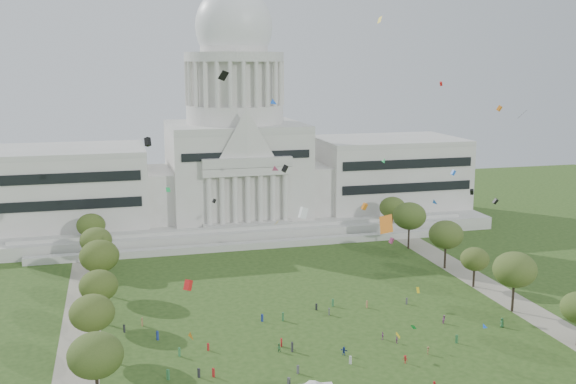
# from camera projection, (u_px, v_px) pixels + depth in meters

# --- Properties ---
(ground) EXTENTS (400.00, 400.00, 0.00)m
(ground) POSITION_uv_depth(u_px,v_px,m) (351.00, 368.00, 121.63)
(ground) COLOR #2A4718
(ground) RESTS_ON ground
(capitol) EXTENTS (160.00, 64.50, 91.30)m
(capitol) POSITION_uv_depth(u_px,v_px,m) (236.00, 159.00, 225.18)
(capitol) COLOR beige
(capitol) RESTS_ON ground
(path_left) EXTENTS (8.00, 160.00, 0.04)m
(path_left) POSITION_uv_depth(u_px,v_px,m) (81.00, 331.00, 138.11)
(path_left) COLOR gray
(path_left) RESTS_ON ground
(path_right) EXTENTS (8.00, 160.00, 0.04)m
(path_right) POSITION_uv_depth(u_px,v_px,m) (496.00, 291.00, 162.10)
(path_right) COLOR gray
(path_right) RESTS_ON ground
(row_tree_l_1) EXTENTS (8.86, 8.86, 12.59)m
(row_tree_l_1) POSITION_uv_depth(u_px,v_px,m) (95.00, 355.00, 106.09)
(row_tree_l_1) COLOR black
(row_tree_l_1) RESTS_ON ground
(row_tree_l_2) EXTENTS (8.42, 8.42, 11.97)m
(row_tree_l_2) POSITION_uv_depth(u_px,v_px,m) (92.00, 313.00, 125.17)
(row_tree_l_2) COLOR black
(row_tree_l_2) RESTS_ON ground
(row_tree_r_2) EXTENTS (9.55, 9.55, 13.58)m
(row_tree_r_2) POSITION_uv_depth(u_px,v_px,m) (515.00, 270.00, 147.37)
(row_tree_r_2) COLOR black
(row_tree_r_2) RESTS_ON ground
(row_tree_l_3) EXTENTS (8.12, 8.12, 11.55)m
(row_tree_l_3) POSITION_uv_depth(u_px,v_px,m) (99.00, 286.00, 141.24)
(row_tree_l_3) COLOR black
(row_tree_l_3) RESTS_ON ground
(row_tree_r_3) EXTENTS (7.01, 7.01, 9.98)m
(row_tree_r_3) POSITION_uv_depth(u_px,v_px,m) (475.00, 259.00, 164.10)
(row_tree_r_3) COLOR black
(row_tree_r_3) RESTS_ON ground
(row_tree_l_4) EXTENTS (9.29, 9.29, 13.21)m
(row_tree_l_4) POSITION_uv_depth(u_px,v_px,m) (99.00, 256.00, 158.57)
(row_tree_l_4) COLOR black
(row_tree_l_4) RESTS_ON ground
(row_tree_r_4) EXTENTS (9.19, 9.19, 13.06)m
(row_tree_r_4) POSITION_uv_depth(u_px,v_px,m) (446.00, 235.00, 178.54)
(row_tree_r_4) COLOR black
(row_tree_r_4) RESTS_ON ground
(row_tree_l_5) EXTENTS (8.33, 8.33, 11.85)m
(row_tree_l_5) POSITION_uv_depth(u_px,v_px,m) (96.00, 240.00, 176.12)
(row_tree_l_5) COLOR black
(row_tree_l_5) RESTS_ON ground
(row_tree_r_5) EXTENTS (9.82, 9.82, 13.96)m
(row_tree_r_5) POSITION_uv_depth(u_px,v_px,m) (409.00, 216.00, 197.22)
(row_tree_r_5) COLOR black
(row_tree_r_5) RESTS_ON ground
(row_tree_l_6) EXTENTS (8.19, 8.19, 11.64)m
(row_tree_l_6) POSITION_uv_depth(u_px,v_px,m) (91.00, 225.00, 192.95)
(row_tree_l_6) COLOR black
(row_tree_l_6) RESTS_ON ground
(row_tree_r_6) EXTENTS (8.42, 8.42, 11.97)m
(row_tree_r_6) POSITION_uv_depth(u_px,v_px,m) (393.00, 208.00, 215.14)
(row_tree_r_6) COLOR black
(row_tree_r_6) RESTS_ON ground
(person_0) EXTENTS (1.00, 1.17, 2.03)m
(person_0) POSITION_uv_depth(u_px,v_px,m) (502.00, 323.00, 140.19)
(person_0) COLOR #33723F
(person_0) RESTS_ON ground
(person_2) EXTENTS (1.04, 0.92, 1.83)m
(person_2) POSITION_uv_depth(u_px,v_px,m) (444.00, 319.00, 142.14)
(person_2) COLOR #994C8C
(person_2) RESTS_ON ground
(person_3) EXTENTS (1.02, 1.13, 1.57)m
(person_3) POSITION_uv_depth(u_px,v_px,m) (405.00, 359.00, 123.45)
(person_3) COLOR #B21E1E
(person_3) RESTS_ON ground
(person_4) EXTENTS (0.80, 1.05, 1.59)m
(person_4) POSITION_uv_depth(u_px,v_px,m) (383.00, 336.00, 133.95)
(person_4) COLOR #994C8C
(person_4) RESTS_ON ground
(person_5) EXTENTS (1.54, 1.47, 1.64)m
(person_5) POSITION_uv_depth(u_px,v_px,m) (344.00, 351.00, 126.95)
(person_5) COLOR navy
(person_5) RESTS_ON ground
(person_8) EXTENTS (0.85, 0.55, 1.70)m
(person_8) POSITION_uv_depth(u_px,v_px,m) (279.00, 348.00, 128.31)
(person_8) COLOR #33723F
(person_8) RESTS_ON ground
(person_9) EXTENTS (1.04, 1.10, 1.55)m
(person_9) POSITION_uv_depth(u_px,v_px,m) (428.00, 350.00, 127.23)
(person_9) COLOR olive
(person_9) RESTS_ON ground
(person_10) EXTENTS (0.49, 0.84, 1.39)m
(person_10) POSITION_uv_depth(u_px,v_px,m) (397.00, 340.00, 132.25)
(person_10) COLOR #994C8C
(person_10) RESTS_ON ground
(distant_crowd) EXTENTS (64.06, 35.46, 1.93)m
(distant_crowd) POSITION_uv_depth(u_px,v_px,m) (261.00, 340.00, 131.67)
(distant_crowd) COLOR #33723F
(distant_crowd) RESTS_ON ground
(kite_swarm) EXTENTS (86.12, 100.28, 59.87)m
(kite_swarm) POSITION_uv_depth(u_px,v_px,m) (352.00, 203.00, 125.16)
(kite_swarm) COLOR red
(kite_swarm) RESTS_ON ground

